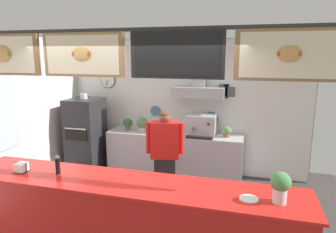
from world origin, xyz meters
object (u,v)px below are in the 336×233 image
at_px(potted_sage, 142,124).
at_px(potted_rosemary, 227,131).
at_px(potted_basil, 165,126).
at_px(basil_vase, 280,186).
at_px(shop_worker, 165,157).
at_px(pizza_oven, 86,136).
at_px(pepper_grinder, 58,165).
at_px(napkin_holder, 21,168).
at_px(potted_oregano, 128,123).
at_px(espresso_machine, 201,125).
at_px(condiment_plate, 249,199).

xyz_separation_m(potted_sage, potted_rosemary, (1.66, 0.02, -0.05)).
bearing_deg(potted_rosemary, potted_basil, 177.99).
bearing_deg(potted_sage, basil_vase, -48.17).
distance_m(shop_worker, potted_basil, 1.28).
height_order(pizza_oven, pepper_grinder, pizza_oven).
distance_m(potted_basil, napkin_holder, 2.90).
xyz_separation_m(potted_oregano, basil_vase, (2.68, -2.64, 0.15)).
bearing_deg(pizza_oven, potted_basil, 11.63).
distance_m(pepper_grinder, napkin_holder, 0.48).
bearing_deg(pepper_grinder, espresso_machine, 63.48).
height_order(potted_sage, pepper_grinder, pepper_grinder).
bearing_deg(napkin_holder, pizza_oven, 102.64).
bearing_deg(potted_basil, potted_oregano, -175.59).
distance_m(pizza_oven, shop_worker, 2.12).
bearing_deg(condiment_plate, basil_vase, 1.76).
distance_m(potted_oregano, pepper_grinder, 2.60).
relative_size(potted_basil, condiment_plate, 1.20).
distance_m(espresso_machine, potted_oregano, 1.50).
xyz_separation_m(potted_rosemary, pepper_grinder, (-1.77, -2.61, 0.13)).
relative_size(potted_rosemary, condiment_plate, 1.12).
xyz_separation_m(potted_oregano, potted_sage, (0.32, -0.00, 0.02)).
xyz_separation_m(pizza_oven, potted_basil, (1.58, 0.32, 0.25)).
xyz_separation_m(pizza_oven, potted_rosemary, (2.78, 0.28, 0.23)).
bearing_deg(shop_worker, pepper_grinder, 45.94).
bearing_deg(pizza_oven, condiment_plate, -36.71).
height_order(pizza_oven, shop_worker, pizza_oven).
height_order(napkin_holder, condiment_plate, napkin_holder).
xyz_separation_m(pepper_grinder, basil_vase, (2.48, -0.05, 0.05)).
xyz_separation_m(espresso_machine, potted_oregano, (-1.50, -0.01, -0.05)).
xyz_separation_m(napkin_holder, condiment_plate, (2.67, -0.00, -0.04)).
xyz_separation_m(shop_worker, pepper_grinder, (-0.91, -1.43, 0.30)).
bearing_deg(potted_oregano, napkin_holder, -95.82).
bearing_deg(potted_basil, napkin_holder, -111.06).
bearing_deg(pizza_oven, napkin_holder, -77.36).
relative_size(potted_oregano, napkin_holder, 1.58).
relative_size(napkin_holder, basil_vase, 0.49).
bearing_deg(potted_rosemary, basil_vase, -75.17).
height_order(pizza_oven, potted_sage, pizza_oven).
xyz_separation_m(potted_rosemary, basil_vase, (0.70, -2.66, 0.18)).
distance_m(potted_rosemary, napkin_holder, 3.48).
xyz_separation_m(shop_worker, potted_oregano, (-1.11, 1.16, 0.21)).
xyz_separation_m(shop_worker, basil_vase, (1.56, -1.48, 0.36)).
bearing_deg(condiment_plate, shop_worker, 130.70).
relative_size(pepper_grinder, condiment_plate, 1.24).
xyz_separation_m(pizza_oven, condiment_plate, (3.20, -2.39, 0.25)).
xyz_separation_m(espresso_machine, napkin_holder, (-1.77, -2.65, -0.02)).
bearing_deg(basil_vase, potted_sage, 131.83).
bearing_deg(potted_basil, espresso_machine, -4.24).
bearing_deg(potted_sage, potted_basil, 7.94).
relative_size(pizza_oven, potted_oregano, 6.77).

